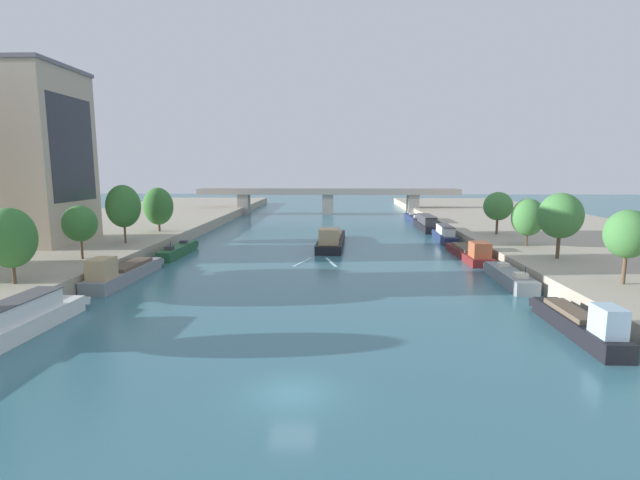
% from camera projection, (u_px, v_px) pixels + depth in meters
% --- Properties ---
extents(ground_plane, '(400.00, 400.00, 0.00)m').
position_uv_depth(ground_plane, '(292.00, 394.00, 25.09)').
color(ground_plane, '#386B7A').
extents(quay_left, '(36.00, 170.00, 1.87)m').
position_uv_depth(quay_left, '(90.00, 233.00, 80.70)').
color(quay_left, '#A89E89').
rests_on(quay_left, ground).
extents(quay_right, '(36.00, 170.00, 1.87)m').
position_uv_depth(quay_right, '(564.00, 236.00, 77.85)').
color(quay_right, '#A89E89').
rests_on(quay_right, ground).
extents(barge_midriver, '(4.62, 19.32, 3.44)m').
position_uv_depth(barge_midriver, '(331.00, 240.00, 72.74)').
color(barge_midriver, black).
rests_on(barge_midriver, ground).
extents(wake_behind_barge, '(5.59, 6.03, 0.03)m').
position_uv_depth(wake_behind_barge, '(317.00, 262.00, 60.50)').
color(wake_behind_barge, '#AAD6E0').
rests_on(wake_behind_barge, ground).
extents(moored_boat_left_end, '(2.88, 12.30, 2.71)m').
position_uv_depth(moored_boat_left_end, '(25.00, 318.00, 34.29)').
color(moored_boat_left_end, silver).
rests_on(moored_boat_left_end, ground).
extents(moored_boat_left_second, '(3.14, 14.44, 3.31)m').
position_uv_depth(moored_boat_left_second, '(123.00, 272.00, 49.93)').
color(moored_boat_left_second, gray).
rests_on(moored_boat_left_second, ground).
extents(moored_boat_left_near, '(2.16, 11.97, 2.46)m').
position_uv_depth(moored_boat_left_near, '(178.00, 250.00, 65.11)').
color(moored_boat_left_near, '#235633').
rests_on(moored_boat_left_near, ground).
extents(moored_boat_right_end, '(2.09, 11.97, 3.22)m').
position_uv_depth(moored_boat_right_end, '(580.00, 323.00, 33.63)').
color(moored_boat_right_end, black).
rests_on(moored_boat_right_end, ground).
extents(moored_boat_right_second, '(2.53, 11.51, 2.45)m').
position_uv_depth(moored_boat_right_second, '(509.00, 277.00, 49.22)').
color(moored_boat_right_second, gray).
rests_on(moored_boat_right_second, ground).
extents(moored_boat_right_gap_after, '(3.03, 14.71, 2.87)m').
position_uv_depth(moored_boat_right_gap_after, '(470.00, 252.00, 62.67)').
color(moored_boat_right_gap_after, maroon).
rests_on(moored_boat_right_gap_after, ground).
extents(moored_boat_right_upstream, '(2.55, 12.49, 2.71)m').
position_uv_depth(moored_boat_right_upstream, '(444.00, 234.00, 77.65)').
color(moored_boat_right_upstream, '#1E284C').
rests_on(moored_boat_right_upstream, ground).
extents(moored_boat_right_far, '(2.85, 14.68, 2.95)m').
position_uv_depth(moored_boat_right_far, '(426.00, 224.00, 92.01)').
color(moored_boat_right_far, black).
rests_on(moored_boat_right_far, ground).
extents(moored_boat_right_midway, '(2.54, 15.22, 2.23)m').
position_uv_depth(moored_boat_right_midway, '(414.00, 218.00, 108.61)').
color(moored_boat_right_midway, '#1E284C').
rests_on(moored_boat_right_midway, ground).
extents(tree_left_past_mid, '(4.23, 4.23, 6.76)m').
position_uv_depth(tree_left_past_mid, '(10.00, 238.00, 40.80)').
color(tree_left_past_mid, brown).
rests_on(tree_left_past_mid, quay_left).
extents(tree_left_third, '(3.73, 3.73, 6.04)m').
position_uv_depth(tree_left_third, '(80.00, 224.00, 52.25)').
color(tree_left_third, brown).
rests_on(tree_left_third, quay_left).
extents(tree_left_far, '(4.53, 4.53, 7.94)m').
position_uv_depth(tree_left_far, '(123.00, 206.00, 63.27)').
color(tree_left_far, brown).
rests_on(tree_left_far, quay_left).
extents(tree_left_nearest, '(4.73, 4.73, 7.09)m').
position_uv_depth(tree_left_nearest, '(158.00, 206.00, 75.46)').
color(tree_left_nearest, brown).
rests_on(tree_left_nearest, quay_left).
extents(tree_right_distant, '(3.83, 3.83, 6.60)m').
position_uv_depth(tree_right_distant, '(628.00, 234.00, 40.66)').
color(tree_right_distant, brown).
rests_on(tree_right_distant, quay_right).
extents(tree_right_third, '(4.79, 4.79, 7.44)m').
position_uv_depth(tree_right_third, '(560.00, 216.00, 52.27)').
color(tree_right_third, brown).
rests_on(tree_right_third, quay_right).
extents(tree_right_second, '(4.20, 4.20, 6.24)m').
position_uv_depth(tree_right_second, '(528.00, 217.00, 61.18)').
color(tree_right_second, brown).
rests_on(tree_right_second, quay_right).
extents(tree_right_nearest, '(4.37, 4.37, 6.55)m').
position_uv_depth(tree_right_nearest, '(498.00, 206.00, 72.11)').
color(tree_right_nearest, brown).
rests_on(tree_right_nearest, quay_right).
extents(building_left_tall, '(15.47, 13.29, 23.48)m').
position_uv_depth(building_left_tall, '(19.00, 156.00, 62.86)').
color(building_left_tall, '#B2A38E').
rests_on(building_left_tall, quay_left).
extents(bridge_far, '(68.39, 4.40, 6.77)m').
position_uv_depth(bridge_far, '(328.00, 198.00, 122.46)').
color(bridge_far, '#9E998E').
rests_on(bridge_far, ground).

